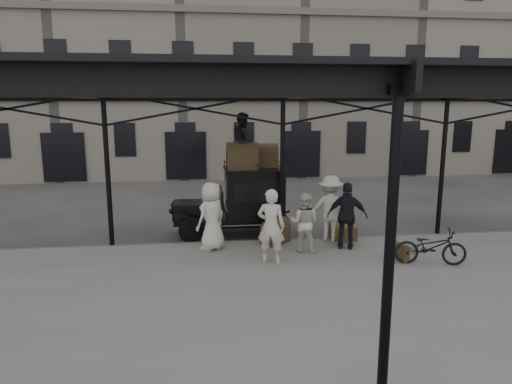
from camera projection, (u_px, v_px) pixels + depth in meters
ground at (295, 267)px, 11.92m from camera, size 120.00×120.00×0.00m
platform at (313, 295)px, 9.95m from camera, size 28.00×8.00×0.15m
canopy at (315, 83)px, 9.36m from camera, size 22.50×9.00×4.74m
building_frontage at (238, 57)px, 28.13m from camera, size 64.00×8.00×14.00m
taxi at (244, 198)px, 14.62m from camera, size 3.65×1.55×2.18m
porter_left at (271, 226)px, 11.63m from camera, size 0.82×0.66×1.94m
porter_midleft at (304, 222)px, 12.53m from camera, size 0.99×0.90×1.65m
porter_centre at (212, 216)px, 12.70m from camera, size 1.10×1.08×1.91m
porter_official at (347, 216)px, 12.75m from camera, size 1.20×0.79×1.90m
porter_right at (330, 208)px, 13.54m from camera, size 1.43×1.07×1.97m
bicycle at (430, 247)px, 11.57m from camera, size 1.87×1.01×0.93m
porter_roof at (243, 141)px, 14.17m from camera, size 0.74×0.91×1.75m
steamer_trunk_roof_near at (242, 158)px, 14.12m from camera, size 0.96×0.59×0.70m
steamer_trunk_roof_far at (264, 157)px, 14.65m from camera, size 0.87×0.54×0.63m
steamer_trunk_platform at (276, 233)px, 13.38m from camera, size 0.95×0.94×0.61m
wicker_hamper at (340, 231)px, 13.80m from camera, size 0.63×0.49×0.50m
suitcase_upright at (400, 252)px, 11.91m from camera, size 0.30×0.62×0.45m
suitcase_flat at (348, 235)px, 13.51m from camera, size 0.62×0.29×0.40m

